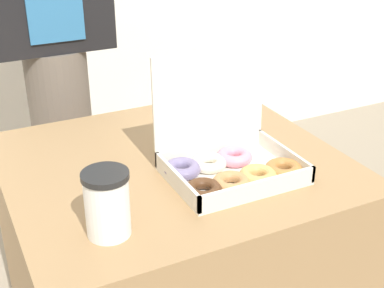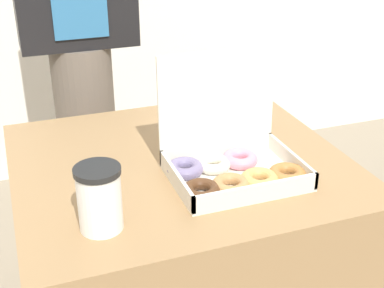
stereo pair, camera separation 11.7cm
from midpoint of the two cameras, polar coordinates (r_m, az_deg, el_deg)
The scene contains 4 objects.
table at distance 1.55m, azimuth -4.02°, elevation -13.74°, with size 0.82×0.74×0.73m.
donut_box at distance 1.26m, azimuth 1.15°, elevation -1.75°, with size 0.32×0.24×0.28m.
coffee_cup at distance 1.06m, azimuth -12.19°, elevation -6.31°, with size 0.09×0.09×0.14m.
person_customer at distance 1.84m, azimuth -16.46°, elevation 10.43°, with size 0.38×0.21×1.63m.
Camera 1 is at (-0.49, -1.09, 1.35)m, focal length 50.00 mm.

